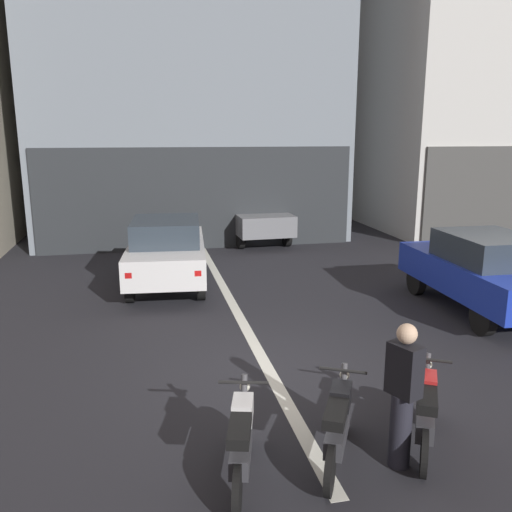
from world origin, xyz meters
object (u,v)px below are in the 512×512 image
at_px(motorcycle_white_row_leftmost, 241,440).
at_px(person_by_motorcycles, 403,395).
at_px(motorcycle_red_row_centre, 425,410).
at_px(car_white_crossing_near, 167,250).
at_px(car_grey_down_street, 254,214).
at_px(car_blue_parked_kerbside, 484,270).
at_px(motorcycle_black_row_left_mid, 338,424).

xyz_separation_m(motorcycle_white_row_leftmost, person_by_motorcycles, (1.76, -0.14, 0.40)).
bearing_deg(person_by_motorcycles, motorcycle_red_row_centre, 32.20).
height_order(car_white_crossing_near, car_grey_down_street, same).
bearing_deg(motorcycle_white_row_leftmost, car_blue_parked_kerbside, 36.69).
relative_size(car_white_crossing_near, car_blue_parked_kerbside, 1.02).
relative_size(car_grey_down_street, motorcycle_black_row_left_mid, 2.76).
bearing_deg(car_blue_parked_kerbside, car_white_crossing_near, 152.25).
bearing_deg(car_grey_down_street, motorcycle_red_row_centre, -92.75).
height_order(car_blue_parked_kerbside, motorcycle_red_row_centre, car_blue_parked_kerbside).
relative_size(car_grey_down_street, motorcycle_red_row_centre, 2.79).
bearing_deg(car_grey_down_street, motorcycle_white_row_leftmost, -102.46).
distance_m(motorcycle_red_row_centre, person_by_motorcycles, 0.68).
xyz_separation_m(car_white_crossing_near, motorcycle_red_row_centre, (2.61, -7.54, -0.43)).
distance_m(car_white_crossing_near, motorcycle_white_row_leftmost, 7.72).
distance_m(motorcycle_white_row_leftmost, motorcycle_red_row_centre, 2.23).
bearing_deg(motorcycle_black_row_left_mid, motorcycle_red_row_centre, 3.60).
xyz_separation_m(motorcycle_red_row_centre, person_by_motorcycles, (-0.46, -0.29, 0.40)).
height_order(car_white_crossing_near, person_by_motorcycles, person_by_motorcycles).
bearing_deg(car_grey_down_street, person_by_motorcycles, -94.73).
xyz_separation_m(car_blue_parked_kerbside, motorcycle_red_row_centre, (-3.67, -4.24, -0.43)).
height_order(car_white_crossing_near, motorcycle_white_row_leftmost, car_white_crossing_near).
distance_m(car_white_crossing_near, motorcycle_red_row_centre, 7.99).
height_order(car_white_crossing_near, motorcycle_black_row_left_mid, car_white_crossing_near).
xyz_separation_m(car_grey_down_street, motorcycle_red_row_centre, (-0.61, -12.65, -0.43)).
distance_m(motorcycle_black_row_left_mid, person_by_motorcycles, 0.79).
bearing_deg(motorcycle_red_row_centre, person_by_motorcycles, -147.80).
bearing_deg(motorcycle_red_row_centre, car_blue_parked_kerbside, 49.08).
distance_m(car_white_crossing_near, car_grey_down_street, 6.03).
height_order(car_grey_down_street, motorcycle_black_row_left_mid, car_grey_down_street).
height_order(car_blue_parked_kerbside, motorcycle_white_row_leftmost, car_blue_parked_kerbside).
bearing_deg(car_white_crossing_near, person_by_motorcycles, -74.69).
bearing_deg(car_blue_parked_kerbside, person_by_motorcycles, -132.40).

